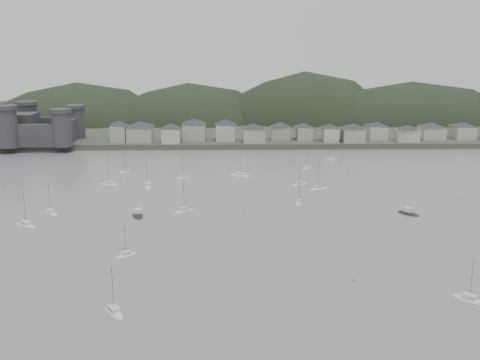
{
  "coord_description": "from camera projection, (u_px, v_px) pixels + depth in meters",
  "views": [
    {
      "loc": [
        -4.44,
        -128.91,
        54.96
      ],
      "look_at": [
        0.0,
        75.0,
        6.0
      ],
      "focal_mm": 41.9,
      "sensor_mm": 36.0,
      "label": 1
    }
  ],
  "objects": [
    {
      "name": "motor_launch_near",
      "position": [
        408.0,
        213.0,
        187.6
      ],
      "size": [
        7.49,
        7.9,
        3.91
      ],
      "rotation": [
        0.0,
        0.0,
        0.73
      ],
      "color": "black",
      "rests_on": "ground"
    },
    {
      "name": "castle",
      "position": [
        18.0,
        128.0,
        307.94
      ],
      "size": [
        66.0,
        43.0,
        20.0
      ],
      "color": "#2D2D30",
      "rests_on": "far_shore_land"
    },
    {
      "name": "motor_launch_far",
      "position": [
        138.0,
        215.0,
        185.85
      ],
      "size": [
        5.38,
        9.53,
        4.13
      ],
      "rotation": [
        0.0,
        0.0,
        3.39
      ],
      "color": "black",
      "rests_on": "ground"
    },
    {
      "name": "waterfront_town",
      "position": [
        325.0,
        130.0,
        315.53
      ],
      "size": [
        451.48,
        28.46,
        12.92
      ],
      "color": "#A5A297",
      "rests_on": "far_shore_land"
    },
    {
      "name": "forested_ridge",
      "position": [
        241.0,
        140.0,
        402.88
      ],
      "size": [
        851.55,
        103.94,
        102.57
      ],
      "color": "black",
      "rests_on": "ground"
    },
    {
      "name": "far_shore_land",
      "position": [
        234.0,
        118.0,
        424.68
      ],
      "size": [
        900.0,
        250.0,
        3.0
      ],
      "primitive_type": "cube",
      "color": "#383D2D",
      "rests_on": "ground"
    },
    {
      "name": "sailboat_lead",
      "position": [
        114.0,
        312.0,
        118.15
      ],
      "size": [
        6.75,
        8.19,
        11.14
      ],
      "rotation": [
        0.0,
        0.0,
        0.6
      ],
      "color": "silver",
      "rests_on": "ground"
    },
    {
      "name": "ground",
      "position": [
        247.0,
        274.0,
        138.25
      ],
      "size": [
        900.0,
        900.0,
        0.0
      ],
      "primitive_type": "plane",
      "color": "slate",
      "rests_on": "ground"
    },
    {
      "name": "mooring_buoys",
      "position": [
        229.0,
        199.0,
        206.29
      ],
      "size": [
        166.41,
        133.75,
        0.7
      ],
      "color": "#C36E41",
      "rests_on": "ground"
    },
    {
      "name": "moored_fleet",
      "position": [
        201.0,
        200.0,
        203.68
      ],
      "size": [
        250.18,
        168.97,
        13.57
      ],
      "color": "silver",
      "rests_on": "ground"
    }
  ]
}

